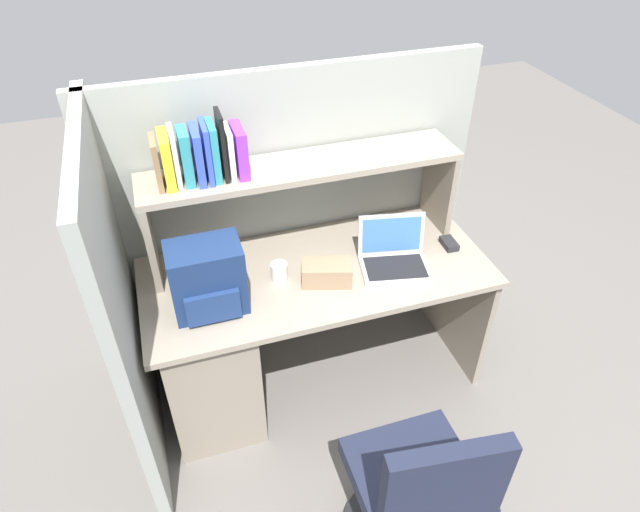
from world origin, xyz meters
TOP-DOWN VIEW (x-y plane):
  - ground_plane at (0.00, 0.00)m, footprint 8.00×8.00m
  - desk at (-0.39, 0.00)m, footprint 1.60×0.70m
  - cubicle_partition_rear at (0.00, 0.38)m, footprint 1.84×0.05m
  - cubicle_partition_left at (-0.85, -0.05)m, footprint 0.05×1.06m
  - overhead_hutch at (0.00, 0.20)m, footprint 1.44×0.28m
  - reference_books_on_shelf at (-0.43, 0.20)m, footprint 0.37×0.17m
  - laptop at (0.35, -0.06)m, footprint 0.35×0.31m
  - backpack at (-0.50, -0.10)m, footprint 0.30×0.22m
  - computer_mouse at (0.67, -0.02)m, footprint 0.06×0.11m
  - paper_cup at (-0.18, -0.01)m, footprint 0.08×0.08m
  - tissue_box at (0.02, -0.09)m, footprint 0.25×0.18m
  - office_chair at (0.07, -0.99)m, footprint 0.52×0.52m

SIDE VIEW (x-z plane):
  - ground_plane at x=0.00m, z-range 0.00..0.00m
  - office_chair at x=0.07m, z-range -0.07..0.86m
  - desk at x=-0.39m, z-range 0.04..0.77m
  - computer_mouse at x=0.67m, z-range 0.73..0.76m
  - paper_cup at x=-0.18m, z-range 0.73..0.81m
  - cubicle_partition_rear at x=0.00m, z-range 0.00..1.55m
  - cubicle_partition_left at x=-0.85m, z-range 0.00..1.55m
  - tissue_box at x=0.02m, z-range 0.73..0.83m
  - laptop at x=0.35m, z-range 0.67..0.89m
  - backpack at x=-0.50m, z-range 0.73..1.04m
  - overhead_hutch at x=0.00m, z-range 0.86..1.31m
  - reference_books_on_shelf at x=-0.43m, z-range 1.15..1.44m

